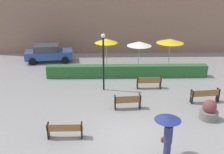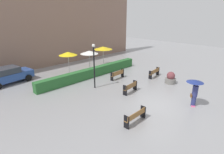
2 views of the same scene
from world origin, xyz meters
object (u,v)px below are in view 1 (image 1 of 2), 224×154
at_px(pedestrian_with_umbrella, 168,130).
at_px(patio_umbrella_yellow, 106,41).
at_px(lamp_post, 103,56).
at_px(planter_pot, 209,111).
at_px(bench_far_right, 205,95).
at_px(patio_umbrella_yellow_far, 170,41).
at_px(bench_near_left, 65,129).
at_px(patio_umbrella_white, 139,44).
at_px(bench_back_row, 149,82).
at_px(parked_car, 48,53).
at_px(bench_mid_center, 128,101).

bearing_deg(pedestrian_with_umbrella, patio_umbrella_yellow, 102.11).
bearing_deg(lamp_post, planter_pot, -36.25).
distance_m(bench_far_right, patio_umbrella_yellow, 9.25).
bearing_deg(pedestrian_with_umbrella, planter_pot, 47.46).
relative_size(lamp_post, patio_umbrella_yellow_far, 1.60).
distance_m(bench_near_left, patio_umbrella_white, 11.58).
relative_size(bench_back_row, patio_umbrella_white, 0.74).
bearing_deg(bench_far_right, pedestrian_with_umbrella, -123.26).
bearing_deg(parked_car, patio_umbrella_yellow, -23.59).
xyz_separation_m(bench_far_right, patio_umbrella_yellow_far, (-0.77, 7.11, 1.76)).
xyz_separation_m(bench_mid_center, planter_pot, (4.42, -1.33, -0.02)).
bearing_deg(parked_car, lamp_post, -53.01).
distance_m(bench_mid_center, lamp_post, 3.81).
height_order(pedestrian_with_umbrella, planter_pot, pedestrian_with_umbrella).
xyz_separation_m(bench_near_left, pedestrian_with_umbrella, (4.65, -1.58, 0.88)).
relative_size(bench_mid_center, pedestrian_with_umbrella, 0.83).
bearing_deg(parked_car, planter_pot, -45.26).
distance_m(pedestrian_with_umbrella, planter_pot, 4.62).
bearing_deg(planter_pot, bench_near_left, -167.12).
bearing_deg(patio_umbrella_yellow_far, parked_car, 170.28).
distance_m(lamp_post, patio_umbrella_white, 5.24).
xyz_separation_m(patio_umbrella_white, patio_umbrella_yellow_far, (2.67, 0.56, 0.08)).
relative_size(planter_pot, parked_car, 0.26).
relative_size(bench_back_row, pedestrian_with_umbrella, 0.89).
relative_size(bench_far_right, bench_mid_center, 1.14).
xyz_separation_m(bench_near_left, parked_car, (-3.21, 12.79, 0.33)).
height_order(bench_near_left, lamp_post, lamp_post).
bearing_deg(patio_umbrella_yellow, bench_mid_center, -80.52).
relative_size(lamp_post, parked_car, 0.90).
distance_m(bench_far_right, planter_pot, 2.15).
relative_size(bench_mid_center, patio_umbrella_white, 0.68).
bearing_deg(patio_umbrella_yellow, planter_pot, -57.06).
xyz_separation_m(bench_mid_center, bench_back_row, (1.74, 3.12, 0.01)).
xyz_separation_m(patio_umbrella_yellow, patio_umbrella_yellow_far, (5.38, 0.48, -0.15)).
xyz_separation_m(bench_far_right, bench_near_left, (-8.22, -3.86, -0.04)).
relative_size(pedestrian_with_umbrella, parked_car, 0.45).
xyz_separation_m(patio_umbrella_white, parked_car, (-7.99, 2.39, -1.40)).
bearing_deg(bench_far_right, patio_umbrella_yellow, 132.84).
height_order(bench_mid_center, bench_back_row, bench_mid_center).
distance_m(bench_far_right, lamp_post, 6.99).
distance_m(pedestrian_with_umbrella, parked_car, 16.39).
relative_size(bench_near_left, pedestrian_with_umbrella, 0.89).
bearing_deg(patio_umbrella_yellow_far, bench_near_left, -124.16).
xyz_separation_m(planter_pot, patio_umbrella_yellow, (-5.65, 8.73, 1.96)).
distance_m(bench_mid_center, pedestrian_with_umbrella, 4.94).
distance_m(bench_near_left, lamp_post, 6.63).
height_order(patio_umbrella_yellow, parked_car, patio_umbrella_yellow).
bearing_deg(bench_far_right, patio_umbrella_white, 117.71).
xyz_separation_m(pedestrian_with_umbrella, planter_pot, (3.07, 3.34, -0.88)).
relative_size(patio_umbrella_yellow, patio_umbrella_white, 1.10).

